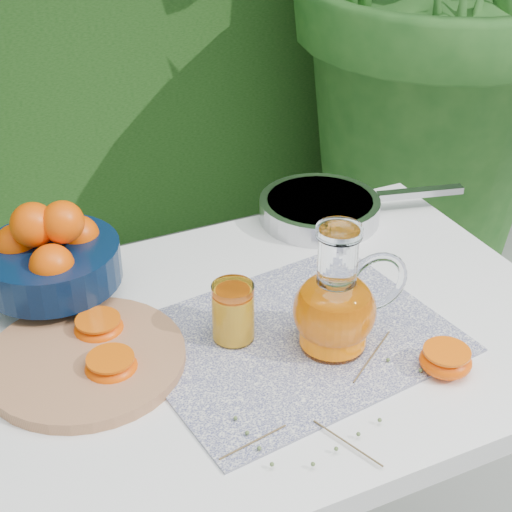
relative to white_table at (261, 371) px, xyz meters
name	(u,v)px	position (x,y,z in m)	size (l,w,h in m)	color
white_table	(261,371)	(0.00, 0.00, 0.00)	(1.00, 0.70, 0.75)	white
placemat	(295,338)	(0.04, -0.04, 0.08)	(0.47, 0.36, 0.00)	#0C1048
cutting_board	(86,359)	(-0.27, 0.04, 0.09)	(0.30, 0.30, 0.02)	#A8734C
fruit_bowl	(50,255)	(-0.27, 0.24, 0.16)	(0.26, 0.26, 0.18)	black
juice_pitcher	(336,306)	(0.09, -0.08, 0.16)	(0.19, 0.14, 0.21)	white
juice_tumbler	(233,313)	(-0.05, 0.00, 0.13)	(0.08, 0.08, 0.10)	white
saute_pan	(321,208)	(0.27, 0.28, 0.11)	(0.44, 0.29, 0.04)	#B4B4B8
orange_halves	(217,351)	(-0.09, -0.04, 0.10)	(0.55, 0.39, 0.04)	#FF4302
thyme_sprigs	(329,408)	(0.01, -0.21, 0.09)	(0.35, 0.26, 0.01)	brown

